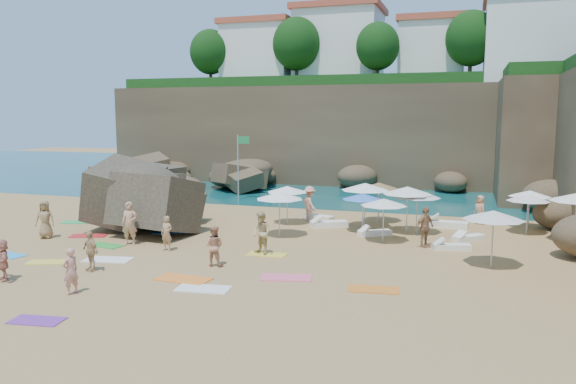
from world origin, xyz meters
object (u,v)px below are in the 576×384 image
(rock_outcrop, at_px, (164,224))
(person_stand_0, at_px, (130,223))
(lounger_0, at_px, (375,233))
(person_stand_4, at_px, (480,210))
(parasol_1, at_px, (417,194))
(person_stand_6, at_px, (71,271))
(person_stand_1, at_px, (214,246))
(person_stand_2, at_px, (310,204))
(person_stand_5, at_px, (117,196))
(flag_pole, at_px, (240,158))
(parasol_2, at_px, (528,198))
(parasol_0, at_px, (287,189))
(person_stand_3, at_px, (425,227))

(rock_outcrop, bearing_deg, person_stand_0, -78.27)
(lounger_0, xyz_separation_m, person_stand_4, (4.77, 4.59, 0.63))
(parasol_1, xyz_separation_m, person_stand_6, (-9.64, -12.71, -1.17))
(parasol_1, distance_m, person_stand_1, 10.73)
(person_stand_2, bearing_deg, rock_outcrop, 76.75)
(person_stand_2, bearing_deg, person_stand_5, 53.46)
(parasol_1, bearing_deg, flag_pole, 148.39)
(rock_outcrop, distance_m, person_stand_2, 7.73)
(person_stand_2, distance_m, person_stand_4, 8.93)
(person_stand_0, xyz_separation_m, person_stand_2, (6.01, 7.76, -0.01))
(person_stand_1, height_order, person_stand_2, person_stand_2)
(parasol_2, height_order, person_stand_0, person_stand_0)
(flag_pole, relative_size, person_stand_6, 2.91)
(rock_outcrop, relative_size, parasol_1, 3.69)
(person_stand_0, height_order, person_stand_6, person_stand_0)
(person_stand_4, xyz_separation_m, person_stand_6, (-12.58, -16.28, -0.01))
(parasol_0, bearing_deg, person_stand_0, -127.54)
(person_stand_3, bearing_deg, person_stand_2, 92.78)
(parasol_2, bearing_deg, parasol_1, -162.52)
(lounger_0, distance_m, person_stand_3, 3.02)
(person_stand_1, relative_size, person_stand_2, 0.81)
(parasol_2, bearing_deg, person_stand_2, -179.89)
(lounger_0, bearing_deg, rock_outcrop, 150.26)
(person_stand_2, bearing_deg, person_stand_4, -115.34)
(person_stand_0, xyz_separation_m, person_stand_4, (14.71, 9.76, -0.20))
(person_stand_0, bearing_deg, person_stand_1, -35.82)
(parasol_0, height_order, lounger_0, parasol_0)
(parasol_0, xyz_separation_m, person_stand_6, (-2.97, -13.16, -1.08))
(flag_pole, xyz_separation_m, person_stand_4, (15.23, -4.00, -2.03))
(person_stand_0, bearing_deg, person_stand_2, 38.72)
(rock_outcrop, bearing_deg, person_stand_1, -47.79)
(parasol_0, relative_size, person_stand_1, 1.37)
(flag_pole, height_order, lounger_0, flag_pole)
(lounger_0, distance_m, person_stand_5, 15.90)
(rock_outcrop, height_order, person_stand_4, rock_outcrop)
(rock_outcrop, xyz_separation_m, parasol_0, (6.05, 2.13, 1.83))
(parasol_2, relative_size, person_stand_2, 1.06)
(person_stand_2, distance_m, person_stand_5, 11.79)
(parasol_0, bearing_deg, rock_outcrop, -160.56)
(person_stand_2, bearing_deg, flag_pole, 9.11)
(person_stand_5, bearing_deg, person_stand_3, -16.27)
(person_stand_2, bearing_deg, person_stand_3, -162.13)
(flag_pole, distance_m, person_stand_2, 9.06)
(parasol_0, xyz_separation_m, parasol_1, (6.67, -0.45, 0.09))
(parasol_0, distance_m, person_stand_1, 8.78)
(parasol_1, height_order, person_stand_6, parasol_1)
(flag_pole, height_order, person_stand_5, flag_pole)
(person_stand_0, height_order, person_stand_3, person_stand_0)
(person_stand_0, distance_m, person_stand_6, 6.86)
(parasol_2, distance_m, person_stand_6, 20.51)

